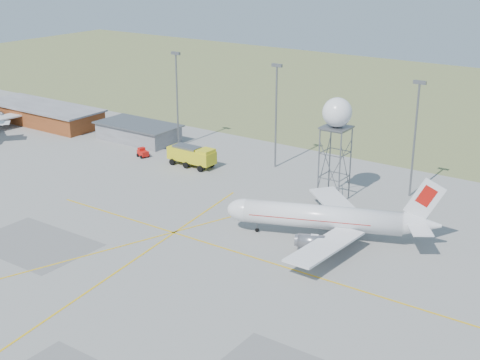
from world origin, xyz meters
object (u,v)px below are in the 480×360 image
Objects in this scene: radar_tower at (336,144)px; baggage_tug at (143,154)px; airliner_main at (326,218)px; fire_truck at (193,157)px.

baggage_tug is (-43.67, -1.09, -9.39)m from radar_tower.
airliner_main reaches higher than fire_truck.
radar_tower is at bearing -88.31° from airliner_main.
baggage_tug is (-50.28, 14.04, -2.62)m from airliner_main.
airliner_main is at bearing 2.12° from baggage_tug.
radar_tower reaches higher than baggage_tug.
fire_truck reaches higher than baggage_tug.
radar_tower is 6.41× the size of baggage_tug.
baggage_tug is at bearing -178.57° from radar_tower.
airliner_main is 10.98× the size of baggage_tug.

